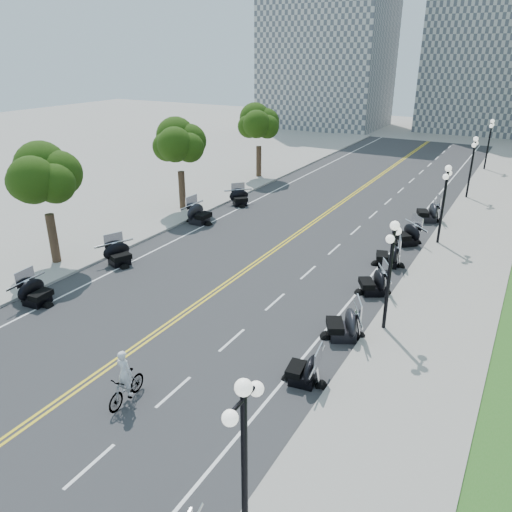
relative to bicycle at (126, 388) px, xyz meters
The scene contains 46 objects.
ground 5.64m from the bicycle, 112.09° to the left, with size 160.00×160.00×0.00m, color gray.
road 15.36m from the bicycle, 97.91° to the left, with size 16.00×90.00×0.01m, color #333335.
centerline_yellow_a 15.38m from the bicycle, 98.35° to the left, with size 0.12×90.00×0.00m, color yellow.
centerline_yellow_b 15.34m from the bicycle, 97.46° to the left, with size 0.12×90.00×0.00m, color yellow.
edge_line_north 15.81m from the bicycle, 74.25° to the left, with size 0.12×90.00×0.00m, color white.
edge_line_south 17.43m from the bicycle, 119.24° to the left, with size 0.12×90.00×0.00m, color white.
lane_dash_4 3.05m from the bicycle, 68.73° to the right, with size 0.12×2.00×0.00m, color white.
lane_dash_5 1.72m from the bicycle, 47.85° to the left, with size 0.12×2.00×0.00m, color white.
lane_dash_6 5.35m from the bicycle, 78.18° to the left, with size 0.12×2.00×0.00m, color white.
lane_dash_7 9.28m from the bicycle, 83.25° to the left, with size 0.12×2.00×0.00m, color white.
lane_dash_8 13.26m from the bicycle, 85.29° to the left, with size 0.12×2.00×0.00m, color white.
lane_dash_9 17.25m from the bicycle, 86.38° to the left, with size 0.12×2.00×0.00m, color white.
lane_dash_10 21.24m from the bicycle, 87.06° to the left, with size 0.12×2.00×0.00m, color white.
lane_dash_11 25.23m from the bicycle, 87.53° to the left, with size 0.12×2.00×0.00m, color white.
lane_dash_12 29.23m from the bicycle, 87.86° to the left, with size 0.12×2.00×0.00m, color white.
lane_dash_13 33.23m from the bicycle, 88.12° to the left, with size 0.12×2.00×0.00m, color white.
lane_dash_14 37.22m from the bicycle, 88.32° to the left, with size 0.12×2.00×0.00m, color white.
lane_dash_15 41.22m from the bicycle, 88.49° to the left, with size 0.12×2.00×0.00m, color white.
lane_dash_16 45.22m from the bicycle, 88.62° to the left, with size 0.12×2.00×0.00m, color white.
lane_dash_17 49.22m from the bicycle, 88.73° to the left, with size 0.12×2.00×0.00m, color white.
lane_dash_18 53.22m from the bicycle, 88.83° to the left, with size 0.12×2.00×0.00m, color white.
lane_dash_19 57.22m from the bicycle, 88.91° to the left, with size 0.12×2.00×0.00m, color white.
sidewalk_north 17.37m from the bicycle, 61.11° to the left, with size 5.00×90.00×0.15m, color #9E9991.
sidewalk_south 19.76m from the bicycle, 129.68° to the left, with size 5.00×90.00×0.15m, color #9E9991.
distant_block_a 71.24m from the bicycle, 106.66° to the left, with size 18.00×14.00×26.00m, color gray.
distant_block_b 74.63m from the bicycle, 88.52° to the left, with size 16.00×12.00×30.00m, color gray.
street_lamp_1 7.35m from the bicycle, 23.32° to the right, with size 0.50×1.20×4.90m, color black, non-canonical shape.
street_lamp_2 11.44m from the bicycle, 54.81° to the left, with size 0.50×1.20×4.90m, color black, non-canonical shape.
street_lamp_3 22.27m from the bicycle, 72.98° to the left, with size 0.50×1.20×4.90m, color black, non-canonical shape.
street_lamp_4 33.89m from the bicycle, 78.94° to the left, with size 0.50×1.20×4.90m, color black, non-canonical shape.
street_lamp_5 45.71m from the bicycle, 81.83° to the left, with size 0.50×1.20×4.90m, color black, non-canonical shape.
tree_2 14.70m from the bicycle, 149.26° to the left, with size 4.80×4.80×9.20m, color #235619, non-canonical shape.
tree_3 23.08m from the bicycle, 122.24° to the left, with size 4.80×4.80×9.20m, color #235619, non-canonical shape.
tree_4 33.73m from the bicycle, 111.21° to the left, with size 4.80×4.80×9.20m, color #235619, non-canonical shape.
motorcycle_n_5 6.39m from the bicycle, 39.34° to the left, with size 1.84×1.84×1.29m, color black, non-canonical shape.
motorcycle_n_6 9.27m from the bicycle, 56.45° to the left, with size 2.14×2.14×1.50m, color black, non-canonical shape.
motorcycle_n_7 13.43m from the bicycle, 68.32° to the left, with size 2.01×2.01×1.41m, color black, non-canonical shape.
motorcycle_n_8 16.98m from the bicycle, 74.14° to the left, with size 2.03×2.03×1.42m, color black, non-canonical shape.
motorcycle_n_9 20.82m from the bicycle, 76.82° to the left, with size 2.14×2.14×1.50m, color black, non-canonical shape.
motorcycle_n_10 26.09m from the bicycle, 79.12° to the left, with size 2.22×2.22×1.56m, color black, non-canonical shape.
motorcycle_s_5 9.53m from the bicycle, 159.53° to the left, with size 1.99×1.99×1.39m, color black, non-canonical shape.
motorcycle_s_6 12.57m from the bicycle, 134.88° to the left, with size 2.01×2.01×1.41m, color black, non-canonical shape.
motorcycle_s_8 19.44m from the bicycle, 117.95° to the left, with size 2.24×2.24×1.57m, color black, non-canonical shape.
motorcycle_s_9 24.14m from the bicycle, 111.73° to the left, with size 1.95×1.95×1.36m, color black, non-canonical shape.
bicycle is the anchor object (origin of this frame).
cyclist_rider 1.45m from the bicycle, ahead, with size 0.64×0.42×1.74m, color silver.
Camera 1 is at (13.10, -15.42, 11.54)m, focal length 35.00 mm.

